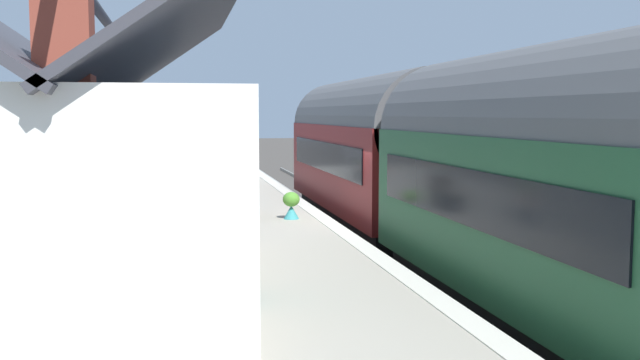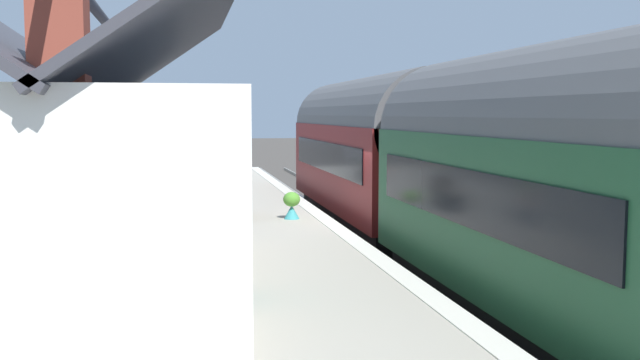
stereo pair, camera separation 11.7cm
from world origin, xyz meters
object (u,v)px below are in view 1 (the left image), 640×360
object	(u,v)px
station_building	(92,184)
bench_near_building	(223,170)
bench_mid_platform	(241,196)
planter_by_door	(154,219)
train	(536,186)
planter_bench_left	(126,172)
planter_under_sign	(291,205)
planter_edge_near	(117,200)
planter_bench_right	(186,170)

from	to	relation	value
station_building	bench_near_building	distance (m)	14.54
bench_mid_platform	planter_by_door	xyz separation A→B (m)	(-1.81, 1.94, -0.22)
station_building	train	bearing A→B (deg)	-89.75
bench_near_building	planter_bench_left	distance (m)	3.46
station_building	planter_by_door	size ratio (longest dim) A/B	9.43
train	planter_under_sign	bearing A→B (deg)	25.16
planter_by_door	planter_edge_near	bearing A→B (deg)	18.73
planter_edge_near	planter_by_door	size ratio (longest dim) A/B	0.88
bench_mid_platform	planter_under_sign	distance (m)	1.25
bench_near_building	planter_by_door	size ratio (longest dim) A/B	1.82
station_building	planter_under_sign	world-z (taller)	station_building
bench_mid_platform	train	bearing A→B (deg)	-149.38
train	planter_bench_right	distance (m)	17.94
bench_near_building	bench_mid_platform	distance (m)	7.66
train	planter_bench_left	bearing A→B (deg)	24.61
train	planter_edge_near	distance (m)	10.16
bench_near_building	planter_bench_right	size ratio (longest dim) A/B	1.46
station_building	planter_by_door	distance (m)	4.98
planter_edge_near	planter_by_door	bearing A→B (deg)	-161.27
train	bench_near_building	distance (m)	14.76
bench_near_building	planter_bench_right	world-z (taller)	bench_near_building
train	bench_mid_platform	distance (m)	7.68
planter_bench_right	station_building	bearing A→B (deg)	175.04
station_building	planter_bench_right	xyz separation A→B (m)	(17.23, -1.50, -1.18)
train	bench_mid_platform	size ratio (longest dim) A/B	20.81
bench_near_building	planter_bench_left	size ratio (longest dim) A/B	1.99
train	planter_bench_right	bearing A→B (deg)	16.13
planter_under_sign	planter_by_door	world-z (taller)	planter_under_sign
bench_near_building	train	bearing A→B (deg)	-165.01
bench_near_building	planter_under_sign	distance (m)	8.33
planter_bench_left	planter_by_door	world-z (taller)	planter_bench_left
train	bench_mid_platform	bearing A→B (deg)	30.62
bench_near_building	planter_bench_left	world-z (taller)	bench_near_building
train	planter_edge_near	world-z (taller)	train
planter_under_sign	planter_by_door	bearing A→B (deg)	111.79
planter_edge_near	train	bearing A→B (deg)	-138.05
planter_bench_left	bench_near_building	bearing A→B (deg)	-110.06
planter_by_door	planter_bench_right	xyz separation A→B (m)	(12.44, -0.85, 0.02)
planter_under_sign	station_building	bearing A→B (deg)	148.58
planter_by_door	planter_bench_left	bearing A→B (deg)	6.62
bench_near_building	planter_by_door	xyz separation A→B (m)	(-9.47, 2.02, -0.22)
train	bench_mid_platform	world-z (taller)	train
planter_bench_left	planter_edge_near	size ratio (longest dim) A/B	1.04
planter_under_sign	planter_edge_near	world-z (taller)	planter_edge_near
planter_bench_right	train	bearing A→B (deg)	-163.87
planter_edge_near	planter_by_door	xyz separation A→B (m)	(-2.76, -0.94, -0.09)
bench_mid_platform	planter_by_door	distance (m)	2.66
planter_bench_right	planter_edge_near	bearing A→B (deg)	169.53
planter_edge_near	planter_by_door	distance (m)	2.92
planter_bench_left	bench_mid_platform	bearing A→B (deg)	-160.27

